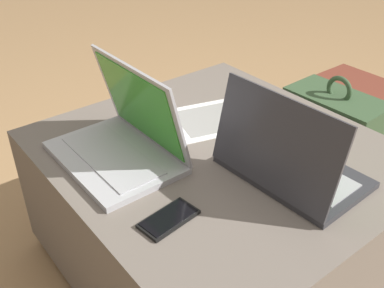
% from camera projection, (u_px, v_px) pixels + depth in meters
% --- Properties ---
extents(ground_plane, '(14.00, 14.00, 0.00)m').
position_uv_depth(ground_plane, '(215.00, 264.00, 1.44)').
color(ground_plane, tan).
extents(ottoman, '(0.90, 0.83, 0.44)m').
position_uv_depth(ottoman, '(217.00, 211.00, 1.32)').
color(ottoman, '#3D3832').
rests_on(ottoman, ground_plane).
extents(laptop_near, '(0.35, 0.25, 0.25)m').
position_uv_depth(laptop_near, '(123.00, 139.00, 1.15)').
color(laptop_near, '#B7B7BC').
rests_on(laptop_near, ottoman).
extents(laptop_far, '(0.35, 0.24, 0.23)m').
position_uv_depth(laptop_far, '(287.00, 162.00, 1.07)').
color(laptop_far, '#333338').
rests_on(laptop_far, ottoman).
extents(cell_phone, '(0.08, 0.14, 0.01)m').
position_uv_depth(cell_phone, '(169.00, 219.00, 0.97)').
color(cell_phone, black).
rests_on(cell_phone, ottoman).
extents(backpack, '(0.33, 0.23, 0.51)m').
position_uv_depth(backpack, '(329.00, 153.00, 1.60)').
color(backpack, '#385133').
rests_on(backpack, ground_plane).
extents(paper_sheet, '(0.28, 0.34, 0.00)m').
position_uv_depth(paper_sheet, '(213.00, 119.00, 1.35)').
color(paper_sheet, white).
rests_on(paper_sheet, ottoman).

